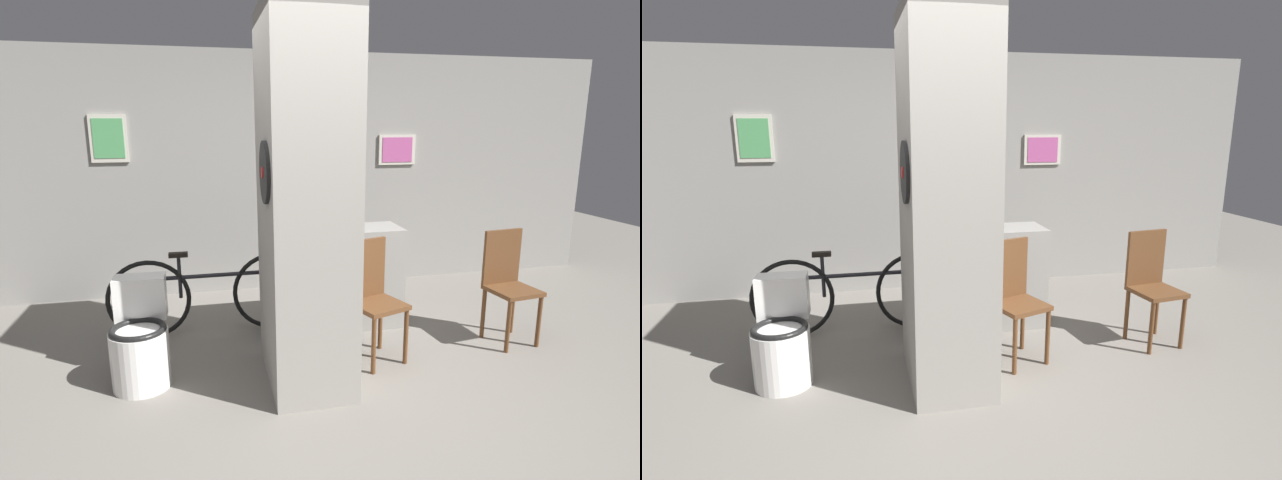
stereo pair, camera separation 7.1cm
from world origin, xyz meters
TOP-DOWN VIEW (x-y plane):
  - ground_plane at (0.00, 0.00)m, footprint 14.00×14.00m
  - wall_back at (0.00, 2.63)m, footprint 8.00×0.09m
  - pillar_center at (-0.01, 0.46)m, footprint 0.60×0.92m
  - counter_shelf at (0.45, 1.36)m, footprint 1.20×0.44m
  - toilet at (-1.19, 0.66)m, footprint 0.41×0.57m
  - chair_near_pillar at (0.57, 0.65)m, footprint 0.47×0.47m
  - chair_by_doorway at (1.81, 0.72)m, footprint 0.41×0.41m
  - bicycle at (-0.66, 1.43)m, footprint 1.79×0.42m
  - bottle_tall at (0.16, 1.32)m, footprint 0.09×0.09m

SIDE VIEW (x-z plane):
  - ground_plane at x=0.00m, z-range 0.00..0.00m
  - toilet at x=-1.19m, z-range -0.06..0.69m
  - bicycle at x=-0.66m, z-range -0.01..0.75m
  - counter_shelf at x=0.45m, z-range 0.00..0.93m
  - chair_near_pillar at x=0.57m, z-range 0.05..1.01m
  - chair_by_doorway at x=1.81m, z-range 0.05..1.01m
  - bottle_tall at x=0.16m, z-range 0.89..1.17m
  - pillar_center at x=-0.01m, z-range 0.00..2.60m
  - wall_back at x=0.00m, z-range 0.00..2.60m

